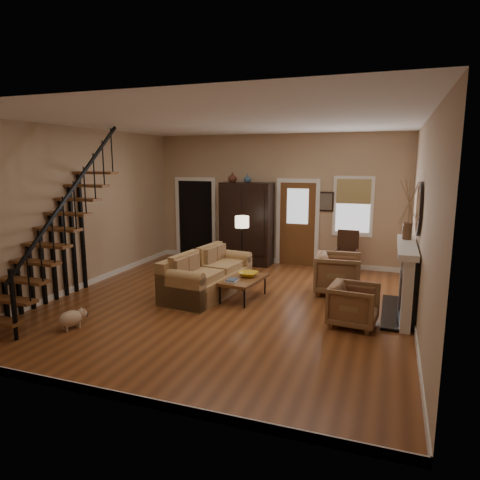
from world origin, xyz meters
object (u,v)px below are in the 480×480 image
(side_chair, at_px, (347,253))
(armchair_right, at_px, (338,274))
(armchair_left, at_px, (354,305))
(sofa, at_px, (208,274))
(floor_lamp, at_px, (242,246))
(armoire, at_px, (247,224))
(coffee_table, at_px, (243,289))

(side_chair, bearing_deg, armchair_right, -89.99)
(armchair_left, xyz_separation_m, side_chair, (-0.45, 3.26, 0.17))
(armchair_right, height_order, side_chair, side_chair)
(sofa, bearing_deg, floor_lamp, 90.86)
(armoire, bearing_deg, floor_lamp, -76.65)
(coffee_table, height_order, armchair_right, armchair_right)
(sofa, relative_size, side_chair, 2.15)
(armchair_right, bearing_deg, floor_lamp, 69.61)
(floor_lamp, bearing_deg, armchair_right, -16.46)
(armoire, distance_m, side_chair, 2.61)
(armoire, height_order, sofa, armoire)
(armoire, bearing_deg, armchair_left, -49.06)
(sofa, bearing_deg, armchair_right, 27.17)
(armchair_right, height_order, floor_lamp, floor_lamp)
(floor_lamp, distance_m, side_chair, 2.47)
(armoire, bearing_deg, side_chair, -4.48)
(coffee_table, xyz_separation_m, armchair_right, (1.67, 0.99, 0.20))
(sofa, distance_m, floor_lamp, 1.63)
(coffee_table, relative_size, floor_lamp, 0.78)
(armchair_right, relative_size, floor_lamp, 0.64)
(coffee_table, bearing_deg, sofa, 175.39)
(floor_lamp, bearing_deg, armoire, 103.35)
(coffee_table, distance_m, armchair_left, 2.23)
(coffee_table, xyz_separation_m, floor_lamp, (-0.61, 1.66, 0.49))
(coffee_table, bearing_deg, armoire, 107.54)
(side_chair, bearing_deg, sofa, -134.05)
(coffee_table, bearing_deg, side_chair, 57.11)
(sofa, relative_size, coffee_table, 2.02)
(coffee_table, height_order, armchair_left, armchair_left)
(floor_lamp, bearing_deg, armchair_left, -40.51)
(armoire, height_order, coffee_table, armoire)
(sofa, height_order, armchair_left, sofa)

